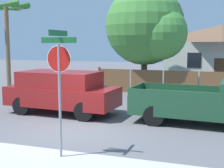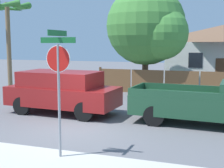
% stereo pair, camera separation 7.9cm
% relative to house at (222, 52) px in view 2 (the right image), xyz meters
% --- Properties ---
extents(ground_plane, '(80.00, 80.00, 0.00)m').
position_rel_house_xyz_m(ground_plane, '(-4.96, -17.58, -2.36)').
color(ground_plane, slate).
extents(sidewalk_strip, '(36.00, 3.20, 0.01)m').
position_rel_house_xyz_m(sidewalk_strip, '(-4.96, -21.18, -2.36)').
color(sidewalk_strip, beige).
rests_on(sidewalk_strip, ground).
extents(wooden_fence, '(14.63, 0.12, 1.55)m').
position_rel_house_xyz_m(wooden_fence, '(-0.20, -8.59, -1.63)').
color(wooden_fence, brown).
rests_on(wooden_fence, ground).
extents(house, '(8.93, 7.91, 4.57)m').
position_rel_house_xyz_m(house, '(0.00, 0.00, 0.00)').
color(house, white).
rests_on(house, ground).
extents(oak_tree, '(5.36, 5.10, 6.76)m').
position_rel_house_xyz_m(oak_tree, '(-4.55, -7.41, 1.73)').
color(oak_tree, brown).
rests_on(oak_tree, ground).
extents(palm_tree, '(2.80, 3.01, 5.69)m').
position_rel_house_xyz_m(palm_tree, '(-12.90, -10.62, 2.53)').
color(palm_tree, brown).
rests_on(palm_tree, ground).
extents(red_suv, '(4.96, 2.31, 1.85)m').
position_rel_house_xyz_m(red_suv, '(-6.66, -15.29, -1.35)').
color(red_suv, maroon).
rests_on(red_suv, ground).
extents(orange_pickup, '(5.45, 2.33, 1.68)m').
position_rel_house_xyz_m(orange_pickup, '(-0.49, -15.30, -1.52)').
color(orange_pickup, '#1E472D').
rests_on(orange_pickup, ground).
extents(stop_sign, '(1.03, 0.93, 3.40)m').
position_rel_house_xyz_m(stop_sign, '(-4.20, -20.05, -0.03)').
color(stop_sign, gray).
rests_on(stop_sign, ground).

